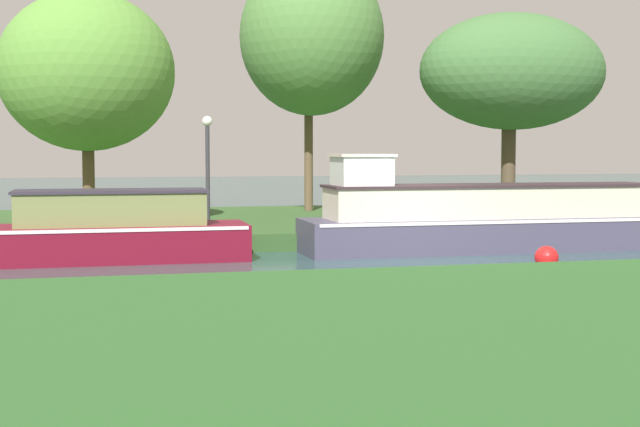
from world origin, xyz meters
name	(u,v)px	position (x,y,z in m)	size (l,w,h in m)	color
ground_plane	(418,259)	(0.00, 0.00, 0.00)	(120.00, 120.00, 0.00)	#2D4C4D
riverbank_far	(333,223)	(0.00, 7.00, 0.20)	(72.00, 10.00, 0.40)	#335728
slate_barge	(514,219)	(2.75, 1.20, 0.69)	(10.64, 1.88, 2.18)	#48435B
maroon_narrowboat	(90,233)	(-6.62, 1.20, 0.59)	(6.70, 1.75, 1.46)	maroon
willow_tree_left	(87,72)	(-6.67, 5.76, 4.21)	(4.36, 4.13, 5.80)	brown
willow_tree_centre	(312,37)	(-0.14, 9.06, 5.67)	(4.34, 4.47, 7.65)	brown
willow_tree_right	(513,72)	(4.86, 5.77, 4.44)	(5.36, 3.81, 5.68)	brown
lamp_post	(208,157)	(-3.95, 3.50, 2.09)	(0.24, 0.24, 2.66)	#333338
mooring_post_near	(499,215)	(3.12, 2.80, 0.68)	(0.16, 0.16, 0.56)	brown
channel_buoy	(547,258)	(1.81, -2.14, 0.23)	(0.45, 0.45, 0.45)	red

